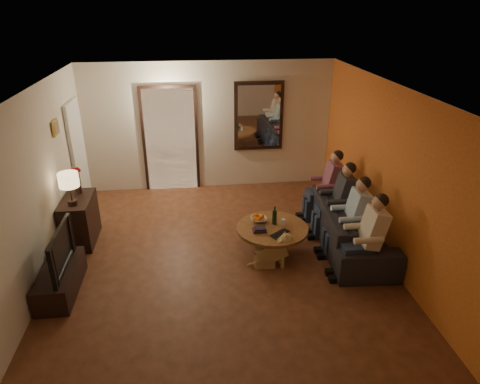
{
  "coord_description": "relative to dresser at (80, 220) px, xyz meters",
  "views": [
    {
      "loc": [
        -0.39,
        -5.45,
        3.68
      ],
      "look_at": [
        0.3,
        0.3,
        1.05
      ],
      "focal_mm": 32.0,
      "sensor_mm": 36.0,
      "label": 1
    }
  ],
  "objects": [
    {
      "name": "floor",
      "position": [
        2.25,
        -0.96,
        -0.39
      ],
      "size": [
        5.0,
        6.0,
        0.01
      ],
      "primitive_type": "cube",
      "color": "#492713",
      "rests_on": "ground"
    },
    {
      "name": "ceiling",
      "position": [
        2.25,
        -0.96,
        2.21
      ],
      "size": [
        5.0,
        6.0,
        0.01
      ],
      "primitive_type": "cube",
      "color": "white",
      "rests_on": "back_wall"
    },
    {
      "name": "back_wall",
      "position": [
        2.25,
        2.04,
        0.91
      ],
      "size": [
        5.0,
        0.02,
        2.6
      ],
      "primitive_type": "cube",
      "color": "beige",
      "rests_on": "floor"
    },
    {
      "name": "front_wall",
      "position": [
        2.25,
        -3.96,
        0.91
      ],
      "size": [
        5.0,
        0.02,
        2.6
      ],
      "primitive_type": "cube",
      "color": "beige",
      "rests_on": "floor"
    },
    {
      "name": "left_wall",
      "position": [
        -0.25,
        -0.96,
        0.91
      ],
      "size": [
        0.02,
        6.0,
        2.6
      ],
      "primitive_type": "cube",
      "color": "beige",
      "rests_on": "floor"
    },
    {
      "name": "right_wall",
      "position": [
        4.75,
        -0.96,
        0.91
      ],
      "size": [
        0.02,
        6.0,
        2.6
      ],
      "primitive_type": "cube",
      "color": "beige",
      "rests_on": "floor"
    },
    {
      "name": "orange_accent",
      "position": [
        4.74,
        -0.96,
        0.91
      ],
      "size": [
        0.01,
        6.0,
        2.6
      ],
      "primitive_type": "cube",
      "color": "#C05F20",
      "rests_on": "right_wall"
    },
    {
      "name": "kitchen_doorway",
      "position": [
        1.45,
        2.02,
        0.66
      ],
      "size": [
        1.0,
        0.06,
        2.1
      ],
      "primitive_type": "cube",
      "color": "#FFE0A5",
      "rests_on": "floor"
    },
    {
      "name": "door_trim",
      "position": [
        1.45,
        2.01,
        0.66
      ],
      "size": [
        1.12,
        0.04,
        2.22
      ],
      "primitive_type": "cube",
      "color": "black",
      "rests_on": "floor"
    },
    {
      "name": "fridge_glimpse",
      "position": [
        1.7,
        2.03,
        0.51
      ],
      "size": [
        0.45,
        0.03,
        1.7
      ],
      "primitive_type": "cube",
      "color": "silver",
      "rests_on": "floor"
    },
    {
      "name": "mirror_frame",
      "position": [
        3.25,
        2.0,
        1.11
      ],
      "size": [
        1.0,
        0.05,
        1.4
      ],
      "primitive_type": "cube",
      "color": "black",
      "rests_on": "back_wall"
    },
    {
      "name": "mirror_glass",
      "position": [
        3.25,
        1.97,
        1.11
      ],
      "size": [
        0.86,
        0.02,
        1.26
      ],
      "primitive_type": "cube",
      "color": "white",
      "rests_on": "back_wall"
    },
    {
      "name": "white_door",
      "position": [
        -0.21,
        1.34,
        0.63
      ],
      "size": [
        0.06,
        0.85,
        2.04
      ],
      "primitive_type": "cube",
      "color": "white",
      "rests_on": "floor"
    },
    {
      "name": "framed_art",
      "position": [
        -0.22,
        0.34,
        1.46
      ],
      "size": [
        0.03,
        0.28,
        0.24
      ],
      "primitive_type": "cube",
      "color": "#B28C33",
      "rests_on": "left_wall"
    },
    {
      "name": "art_canvas",
      "position": [
        -0.21,
        0.34,
        1.46
      ],
      "size": [
        0.01,
        0.22,
        0.18
      ],
      "primitive_type": "cube",
      "color": "brown",
      "rests_on": "left_wall"
    },
    {
      "name": "dresser",
      "position": [
        0.0,
        0.0,
        0.0
      ],
      "size": [
        0.45,
        0.87,
        0.77
      ],
      "primitive_type": "cube",
      "color": "black",
      "rests_on": "floor"
    },
    {
      "name": "table_lamp",
      "position": [
        0.0,
        -0.22,
        0.66
      ],
      "size": [
        0.3,
        0.3,
        0.54
      ],
      "primitive_type": null,
      "color": "beige",
      "rests_on": "dresser"
    },
    {
      "name": "flower_vase",
      "position": [
        0.0,
        0.22,
        0.61
      ],
      "size": [
        0.14,
        0.14,
        0.44
      ],
      "primitive_type": null,
      "color": "#AA1214",
      "rests_on": "dresser"
    },
    {
      "name": "tv_stand",
      "position": [
        0.0,
        -1.35,
        -0.2
      ],
      "size": [
        0.45,
        1.11,
        0.37
      ],
      "primitive_type": "cube",
      "color": "black",
      "rests_on": "floor"
    },
    {
      "name": "tv",
      "position": [
        0.0,
        -1.35,
        0.27
      ],
      "size": [
        1.01,
        0.13,
        0.58
      ],
      "primitive_type": "imported",
      "rotation": [
        0.0,
        0.0,
        1.57
      ],
      "color": "black",
      "rests_on": "tv_stand"
    },
    {
      "name": "sofa",
      "position": [
        4.35,
        -0.6,
        -0.04
      ],
      "size": [
        2.4,
        1.09,
        0.68
      ],
      "primitive_type": "imported",
      "rotation": [
        0.0,
        0.0,
        1.5
      ],
      "color": "black",
      "rests_on": "floor"
    },
    {
      "name": "person_a",
      "position": [
        4.25,
        -1.5,
        0.21
      ],
      "size": [
        0.6,
        0.4,
        1.2
      ],
      "primitive_type": null,
      "color": "tan",
      "rests_on": "sofa"
    },
    {
      "name": "person_b",
      "position": [
        4.25,
        -0.9,
        0.21
      ],
      "size": [
        0.6,
        0.4,
        1.2
      ],
      "primitive_type": null,
      "color": "tan",
      "rests_on": "sofa"
    },
    {
      "name": "person_c",
      "position": [
        4.25,
        -0.3,
        0.21
      ],
      "size": [
        0.6,
        0.4,
        1.2
      ],
      "primitive_type": null,
      "color": "tan",
      "rests_on": "sofa"
    },
    {
      "name": "person_d",
      "position": [
        4.25,
        0.3,
        0.21
      ],
      "size": [
        0.6,
        0.4,
        1.2
      ],
      "primitive_type": null,
      "color": "tan",
      "rests_on": "sofa"
    },
    {
      "name": "dog",
      "position": [
        2.97,
        -1.09,
        -0.11
      ],
      "size": [
        0.57,
        0.26,
        0.56
      ],
      "primitive_type": null,
      "rotation": [
        0.0,
        0.0,
        -0.03
      ],
      "color": "#A2834A",
      "rests_on": "floor"
    },
    {
      "name": "coffee_table",
      "position": [
        3.05,
        -0.71,
        -0.16
      ],
      "size": [
        1.19,
        1.19,
        0.45
      ],
      "primitive_type": "cylinder",
      "rotation": [
        0.0,
        0.0,
        -0.07
      ],
      "color": "brown",
      "rests_on": "floor"
    },
    {
      "name": "bowl",
      "position": [
        2.87,
        -0.49,
        0.1
      ],
      "size": [
        0.26,
        0.26,
        0.06
      ],
      "primitive_type": "imported",
      "color": "white",
      "rests_on": "coffee_table"
    },
    {
      "name": "oranges",
      "position": [
        2.87,
        -0.49,
        0.16
      ],
      "size": [
        0.2,
        0.2,
        0.08
      ],
      "primitive_type": null,
      "color": "orange",
      "rests_on": "bowl"
    },
    {
      "name": "wine_bottle",
      "position": [
        3.1,
        -0.61,
        0.22
      ],
      "size": [
        0.07,
        0.07,
        0.31
      ],
      "primitive_type": null,
      "color": "black",
      "rests_on": "coffee_table"
    },
    {
      "name": "wine_glass",
      "position": [
        3.23,
        -0.66,
        0.11
      ],
      "size": [
        0.06,
        0.06,
        0.1
      ],
      "primitive_type": "cylinder",
      "color": "silver",
      "rests_on": "coffee_table"
    },
    {
      "name": "book_stack",
      "position": [
        2.83,
        -0.81,
        0.1
      ],
      "size": [
        0.2,
        0.15,
        0.07
      ],
      "primitive_type": null,
      "color": "black",
      "rests_on": "coffee_table"
    },
    {
      "name": "laptop",
      "position": [
        3.15,
        -0.99,
        0.08
      ],
      "size": [
        0.39,
        0.37,
        0.03
      ],
      "primitive_type": "imported",
      "rotation": [
        0.0,
        0.0,
        0.64
      ],
      "color": "black",
      "rests_on": "coffee_table"
    }
  ]
}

